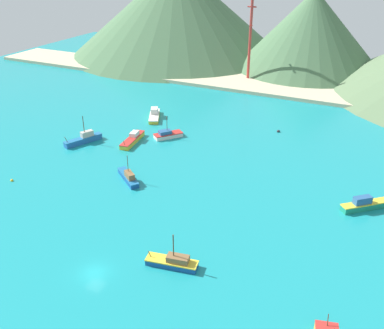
# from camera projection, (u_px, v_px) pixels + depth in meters

# --- Properties ---
(ground) EXTENTS (260.00, 280.00, 0.50)m
(ground) POSITION_uv_depth(u_px,v_px,m) (182.00, 188.00, 91.39)
(ground) COLOR teal
(fishing_boat_0) EXTENTS (7.23, 10.66, 2.71)m
(fishing_boat_0) POSITION_uv_depth(u_px,v_px,m) (154.00, 115.00, 127.22)
(fishing_boat_0) COLOR gold
(fishing_boat_0) RESTS_ON ground
(fishing_boat_1) EXTENTS (8.30, 6.90, 6.13)m
(fishing_boat_1) POSITION_uv_depth(u_px,v_px,m) (128.00, 177.00, 93.31)
(fishing_boat_1) COLOR #14478C
(fishing_boat_1) RESTS_ON ground
(fishing_boat_2) EXTENTS (5.74, 10.27, 7.24)m
(fishing_boat_2) POSITION_uv_depth(u_px,v_px,m) (84.00, 139.00, 111.14)
(fishing_boat_2) COLOR #1E5BA8
(fishing_boat_2) RESTS_ON ground
(fishing_boat_4) EXTENTS (3.94, 11.10, 2.58)m
(fishing_boat_4) POSITION_uv_depth(u_px,v_px,m) (133.00, 139.00, 111.64)
(fishing_boat_4) COLOR gold
(fishing_boat_4) RESTS_ON ground
(fishing_boat_5) EXTENTS (9.51, 8.77, 2.84)m
(fishing_boat_5) POSITION_uv_depth(u_px,v_px,m) (366.00, 204.00, 83.25)
(fishing_boat_5) COLOR #198466
(fishing_boat_5) RESTS_ON ground
(fishing_boat_6) EXTENTS (7.00, 7.69, 5.95)m
(fishing_boat_6) POSITION_uv_depth(u_px,v_px,m) (168.00, 135.00, 114.27)
(fishing_boat_6) COLOR silver
(fishing_boat_6) RESTS_ON ground
(fishing_boat_8) EXTENTS (8.70, 3.74, 6.12)m
(fishing_boat_8) POSITION_uv_depth(u_px,v_px,m) (173.00, 262.00, 68.37)
(fishing_boat_8) COLOR #14478C
(fishing_boat_8) RESTS_ON ground
(buoy_0) EXTENTS (0.88, 0.88, 0.88)m
(buoy_0) POSITION_uv_depth(u_px,v_px,m) (278.00, 131.00, 117.91)
(buoy_0) COLOR #232328
(buoy_0) RESTS_ON ground
(buoy_1) EXTENTS (0.64, 0.64, 0.64)m
(buoy_1) POSITION_uv_depth(u_px,v_px,m) (12.00, 181.00, 93.42)
(buoy_1) COLOR gold
(buoy_1) RESTS_ON ground
(beach_strip) EXTENTS (247.00, 20.66, 1.20)m
(beach_strip) POSITION_uv_depth(u_px,v_px,m) (280.00, 88.00, 152.35)
(beach_strip) COLOR #C6B793
(beach_strip) RESTS_ON ground
(hill_west) EXTENTS (97.97, 97.97, 39.65)m
(hill_west) POSITION_uv_depth(u_px,v_px,m) (177.00, 9.00, 193.80)
(hill_west) COLOR #476B47
(hill_west) RESTS_ON ground
(hill_central) EXTENTS (59.63, 59.63, 31.15)m
(hill_central) POSITION_uv_depth(u_px,v_px,m) (311.00, 31.00, 168.23)
(hill_central) COLOR #476B47
(hill_central) RESTS_ON ground
(radio_tower) EXTENTS (3.24, 2.59, 32.35)m
(radio_tower) POSITION_uv_depth(u_px,v_px,m) (250.00, 36.00, 154.62)
(radio_tower) COLOR #B7332D
(radio_tower) RESTS_ON ground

